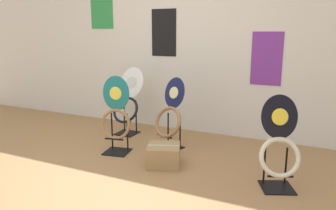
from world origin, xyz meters
name	(u,v)px	position (x,y,z in m)	size (l,w,h in m)	color
ground_plane	(91,187)	(0.00, 0.00, 0.00)	(14.00, 14.00, 0.00)	#A37547
wall_back	(181,38)	(0.00, 2.07, 1.30)	(8.00, 0.07, 2.60)	silver
toilet_seat_display_white_plain	(128,101)	(-0.57, 1.56, 0.46)	(0.38, 0.39, 0.90)	black
toilet_seat_display_teal_sax	(116,116)	(-0.29, 0.85, 0.43)	(0.38, 0.33, 0.90)	black
toilet_seat_display_jazz_black	(279,146)	(1.52, 0.72, 0.40)	(0.41, 0.37, 0.84)	black
toilet_seat_display_navy_moon	(170,116)	(0.21, 1.25, 0.39)	(0.43, 0.37, 0.85)	black
storage_box	(163,155)	(0.37, 0.74, 0.11)	(0.44, 0.43, 0.22)	#A37F51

